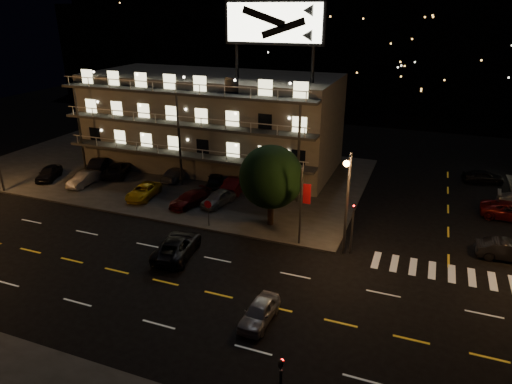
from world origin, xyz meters
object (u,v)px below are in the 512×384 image
(road_car_east, at_px, (259,312))
(lot_car_7, at_px, (176,173))
(tree, at_px, (270,179))
(road_car_west, at_px, (177,246))
(lot_car_4, at_px, (218,198))
(side_car_0, at_px, (508,250))
(lot_car_2, at_px, (143,191))

(road_car_east, bearing_deg, lot_car_7, 133.93)
(tree, bearing_deg, lot_car_7, 153.00)
(tree, distance_m, road_car_west, 9.38)
(lot_car_4, height_order, side_car_0, lot_car_4)
(lot_car_4, bearing_deg, lot_car_7, 160.05)
(tree, bearing_deg, road_car_west, -123.72)
(tree, xyz_separation_m, road_car_west, (-4.83, -7.23, -3.52))
(tree, distance_m, road_car_east, 13.42)
(lot_car_7, bearing_deg, side_car_0, 167.61)
(lot_car_2, height_order, road_car_east, lot_car_2)
(lot_car_2, xyz_separation_m, side_car_0, (31.73, -0.07, -0.04))
(lot_car_2, bearing_deg, road_car_east, -44.06)
(tree, relative_size, side_car_0, 1.56)
(side_car_0, bearing_deg, lot_car_2, 85.44)
(lot_car_4, xyz_separation_m, side_car_0, (24.20, -1.13, -0.10))
(lot_car_2, relative_size, road_car_west, 0.83)
(lot_car_4, height_order, road_car_west, lot_car_4)
(road_car_east, relative_size, road_car_west, 0.70)
(lot_car_4, bearing_deg, lot_car_2, -159.62)
(side_car_0, bearing_deg, road_car_west, 105.15)
(lot_car_2, relative_size, road_car_east, 1.19)
(tree, height_order, lot_car_2, tree)
(lot_car_4, distance_m, road_car_west, 9.43)
(lot_car_2, relative_size, lot_car_4, 1.12)
(lot_car_4, distance_m, lot_car_7, 8.51)
(side_car_0, xyz_separation_m, road_car_west, (-23.12, -8.23, 0.02))
(lot_car_2, height_order, road_car_west, road_car_west)
(tree, xyz_separation_m, road_car_east, (3.72, -12.37, -3.63))
(lot_car_7, distance_m, road_car_west, 16.18)
(lot_car_4, xyz_separation_m, lot_car_7, (-7.20, 4.55, -0.04))
(lot_car_4, bearing_deg, tree, -7.50)
(lot_car_2, distance_m, lot_car_4, 7.61)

